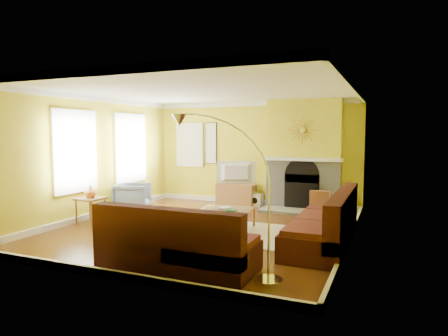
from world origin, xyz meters
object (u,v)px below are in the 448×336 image
at_px(media_console, 236,194).
at_px(arc_lamp, 226,197).
at_px(sectional_sofa, 248,218).
at_px(armchair, 133,198).
at_px(side_table, 91,211).
at_px(coffee_table, 225,219).

distance_m(media_console, arc_lamp, 5.43).
relative_size(sectional_sofa, armchair, 5.03).
bearing_deg(media_console, side_table, -120.29).
xyz_separation_m(media_console, arc_lamp, (1.81, -5.05, 0.79)).
relative_size(coffee_table, armchair, 1.29).
bearing_deg(media_console, coffee_table, -73.43).
relative_size(side_table, arc_lamp, 0.26).
height_order(sectional_sofa, media_console, sectional_sofa).
bearing_deg(coffee_table, arc_lamp, -66.82).
relative_size(sectional_sofa, arc_lamp, 1.85).
distance_m(media_console, armchair, 2.73).
bearing_deg(coffee_table, sectional_sofa, -46.23).
xyz_separation_m(armchair, side_table, (-0.12, -1.28, -0.08)).
bearing_deg(armchair, media_console, -63.79).
bearing_deg(side_table, arc_lamp, -24.84).
height_order(coffee_table, media_console, media_console).
xyz_separation_m(media_console, side_table, (-1.94, -3.32, 0.00)).
xyz_separation_m(coffee_table, arc_lamp, (1.02, -2.38, 0.86)).
bearing_deg(media_console, sectional_sofa, -65.82).
height_order(coffee_table, armchair, armchair).
distance_m(sectional_sofa, coffee_table, 1.13).
height_order(sectional_sofa, side_table, sectional_sofa).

